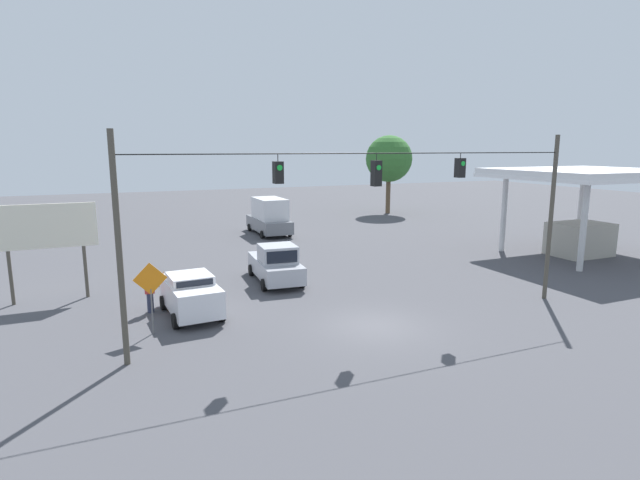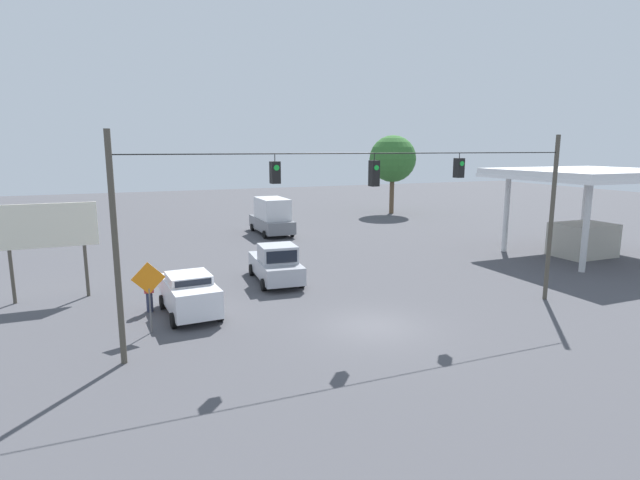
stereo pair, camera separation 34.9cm
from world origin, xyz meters
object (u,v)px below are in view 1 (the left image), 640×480
at_px(roadside_billboard, 45,231).
at_px(pedestrian, 150,292).
at_px(sedan_white_parked_shoulder, 191,294).
at_px(traffic_cone_second, 168,289).
at_px(overhead_signal_span, 376,211).
at_px(pickup_truck_silver_withflow_mid, 276,264).
at_px(gas_station, 584,193).
at_px(traffic_cone_nearest, 175,304).
at_px(box_truck_grey_oncoming_deep, 269,217).
at_px(traffic_cone_third, 164,278).
at_px(tree_horizon_left, 389,159).
at_px(work_zone_sign, 150,284).

distance_m(roadside_billboard, pedestrian, 6.06).
height_order(sedan_white_parked_shoulder, traffic_cone_second, sedan_white_parked_shoulder).
relative_size(overhead_signal_span, sedan_white_parked_shoulder, 4.46).
xyz_separation_m(pickup_truck_silver_withflow_mid, gas_station, (-20.97, 1.56, 3.23)).
xyz_separation_m(overhead_signal_span, roadside_billboard, (12.42, -8.98, -1.39)).
distance_m(sedan_white_parked_shoulder, pedestrian, 1.93).
bearing_deg(traffic_cone_nearest, sedan_white_parked_shoulder, 128.81).
relative_size(sedan_white_parked_shoulder, box_truck_grey_oncoming_deep, 0.71).
xyz_separation_m(box_truck_grey_oncoming_deep, traffic_cone_third, (9.95, 12.86, -1.12)).
relative_size(traffic_cone_nearest, traffic_cone_second, 1.00).
height_order(overhead_signal_span, traffic_cone_third, overhead_signal_span).
xyz_separation_m(overhead_signal_span, pedestrian, (8.24, -5.31, -3.79)).
relative_size(overhead_signal_span, traffic_cone_third, 26.09).
height_order(overhead_signal_span, sedan_white_parked_shoulder, overhead_signal_span).
height_order(traffic_cone_second, roadside_billboard, roadside_billboard).
bearing_deg(pedestrian, traffic_cone_third, -103.07).
relative_size(box_truck_grey_oncoming_deep, traffic_cone_third, 8.29).
relative_size(sedan_white_parked_shoulder, tree_horizon_left, 0.50).
bearing_deg(sedan_white_parked_shoulder, work_zone_sign, 42.94).
relative_size(box_truck_grey_oncoming_deep, tree_horizon_left, 0.71).
distance_m(traffic_cone_nearest, gas_station, 26.98).
relative_size(traffic_cone_second, roadside_billboard, 0.16).
xyz_separation_m(traffic_cone_second, traffic_cone_third, (-0.02, -2.25, 0.00)).
distance_m(overhead_signal_span, tree_horizon_left, 35.96).
bearing_deg(gas_station, overhead_signal_span, 18.21).
bearing_deg(pedestrian, pickup_truck_silver_withflow_mid, -158.47).
height_order(box_truck_grey_oncoming_deep, traffic_cone_third, box_truck_grey_oncoming_deep).
bearing_deg(traffic_cone_nearest, tree_horizon_left, -135.70).
bearing_deg(roadside_billboard, pedestrian, 138.69).
distance_m(roadside_billboard, work_zone_sign, 7.67).
distance_m(roadside_billboard, tree_horizon_left, 38.15).
bearing_deg(traffic_cone_third, traffic_cone_nearest, 89.29).
distance_m(traffic_cone_nearest, traffic_cone_second, 2.61).
xyz_separation_m(traffic_cone_second, tree_horizon_left, (-26.17, -22.96, 5.58)).
height_order(traffic_cone_third, roadside_billboard, roadside_billboard).
bearing_deg(overhead_signal_span, pedestrian, -32.80).
height_order(pickup_truck_silver_withflow_mid, traffic_cone_nearest, pickup_truck_silver_withflow_mid).
height_order(traffic_cone_nearest, pedestrian, pedestrian).
height_order(sedan_white_parked_shoulder, box_truck_grey_oncoming_deep, box_truck_grey_oncoming_deep).
relative_size(traffic_cone_nearest, work_zone_sign, 0.26).
relative_size(pedestrian, tree_horizon_left, 0.22).
distance_m(overhead_signal_span, sedan_white_parked_shoulder, 8.72).
distance_m(pedestrian, tree_horizon_left, 37.43).
bearing_deg(pedestrian, work_zone_sign, 87.22).
bearing_deg(box_truck_grey_oncoming_deep, work_zone_sign, 61.01).
bearing_deg(work_zone_sign, overhead_signal_span, 162.70).
xyz_separation_m(traffic_cone_second, pedestrian, (1.02, 2.26, 0.57)).
bearing_deg(work_zone_sign, tree_horizon_left, -134.37).
bearing_deg(traffic_cone_third, sedan_white_parked_shoulder, 95.53).
distance_m(box_truck_grey_oncoming_deep, traffic_cone_third, 16.30).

